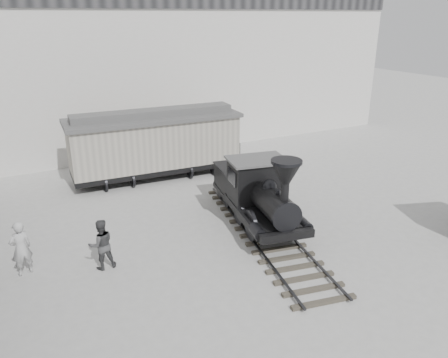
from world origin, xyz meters
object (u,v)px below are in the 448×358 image
visitor_b (101,244)px  locomotive (259,197)px  boxcar (155,142)px  visitor_a (21,248)px

visitor_b → locomotive: bearing=-178.3°
boxcar → visitor_a: boxcar is taller
locomotive → boxcar: size_ratio=1.12×
locomotive → visitor_a: (-8.36, 0.55, -0.31)m
boxcar → visitor_a: (-6.67, -6.49, -0.90)m
locomotive → boxcar: bearing=114.0°
visitor_a → locomotive: bearing=158.5°
visitor_a → visitor_b: visitor_a is taller
locomotive → boxcar: boxcar is taller
locomotive → visitor_b: 6.07m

